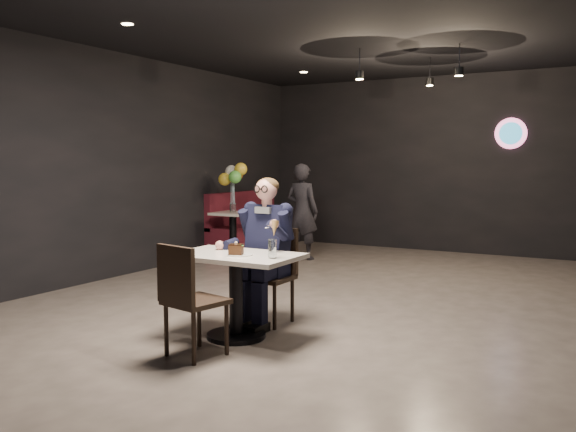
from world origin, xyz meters
The scene contains 17 objects.
floor centered at (0.00, 0.00, 0.00)m, with size 9.00×9.00×0.00m, color gray.
wall_sign centered at (0.80, 4.47, 2.00)m, with size 0.50×0.06×0.50m, color pink, non-canonical shape.
pendant_lights centered at (0.00, 2.00, 2.88)m, with size 1.40×1.20×0.36m, color black.
main_table centered at (-0.49, -1.53, 0.38)m, with size 1.10×0.70×0.75m, color white.
chair_far centered at (-0.49, -0.98, 0.46)m, with size 0.42×0.46×0.92m, color black.
chair_near centered at (-0.49, -2.10, 0.46)m, with size 0.42×0.46×0.92m, color black.
seated_man centered at (-0.49, -0.98, 0.72)m, with size 0.60×0.80×1.44m, color black.
dessert_plate centered at (-0.40, -1.59, 0.76)m, with size 0.22×0.22×0.01m, color white.
cake_slice centered at (-0.42, -1.63, 0.80)m, with size 0.11×0.09×0.08m, color black.
mint_leaf centered at (-0.37, -1.62, 0.84)m, with size 0.06×0.04×0.01m, color #2F7C28.
sundae_glass centered at (-0.09, -1.58, 0.83)m, with size 0.07×0.07×0.16m, color silver.
wafer_cone centered at (-0.08, -1.55, 1.00)m, with size 0.06×0.06×0.13m, color tan.
booth_bench centered at (-3.25, 3.03, 0.51)m, with size 0.51×2.05×1.02m, color #4A0F1B.
side_table centered at (-2.95, 2.03, 0.36)m, with size 0.57×0.57×0.71m, color white.
balloon_vase centered at (-2.95, 2.03, 0.82)m, with size 0.10×0.10×0.15m, color silver.
balloon_bunch centered at (-2.95, 2.03, 1.20)m, with size 0.37×0.37×0.61m, color gold.
passerby centered at (-2.01, 2.59, 0.76)m, with size 0.55×0.36×1.52m, color black.
Camera 1 is at (2.49, -5.91, 1.56)m, focal length 38.00 mm.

